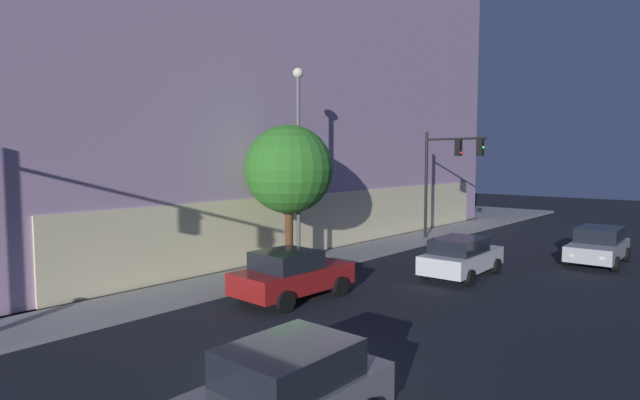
{
  "coord_description": "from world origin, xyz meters",
  "views": [
    {
      "loc": [
        -8.06,
        -7.53,
        4.78
      ],
      "look_at": [
        6.61,
        5.12,
        3.22
      ],
      "focal_mm": 28.79,
      "sensor_mm": 36.0,
      "label": 1
    }
  ],
  "objects_px": {
    "traffic_light_far_corner": "(448,164)",
    "car_silver": "(598,245)",
    "car_white": "(461,256)",
    "car_grey": "(279,397)",
    "modern_building": "(174,90)",
    "sidewalk_tree": "(289,170)",
    "street_lamp_sidewalk": "(298,144)",
    "car_red": "(292,274)"
  },
  "relations": [
    {
      "from": "modern_building",
      "to": "car_white",
      "type": "height_order",
      "value": "modern_building"
    },
    {
      "from": "traffic_light_far_corner",
      "to": "car_silver",
      "type": "xyz_separation_m",
      "value": [
        -0.85,
        -7.99,
        -3.64
      ]
    },
    {
      "from": "street_lamp_sidewalk",
      "to": "car_grey",
      "type": "xyz_separation_m",
      "value": [
        -10.06,
        -9.0,
        -4.51
      ]
    },
    {
      "from": "car_silver",
      "to": "car_red",
      "type": "bearing_deg",
      "value": 154.27
    },
    {
      "from": "traffic_light_far_corner",
      "to": "car_white",
      "type": "xyz_separation_m",
      "value": [
        -7.42,
        -4.42,
        -3.65
      ]
    },
    {
      "from": "car_white",
      "to": "car_silver",
      "type": "distance_m",
      "value": 7.48
    },
    {
      "from": "traffic_light_far_corner",
      "to": "car_grey",
      "type": "bearing_deg",
      "value": -159.93
    },
    {
      "from": "street_lamp_sidewalk",
      "to": "traffic_light_far_corner",
      "type": "bearing_deg",
      "value": -6.96
    },
    {
      "from": "modern_building",
      "to": "car_silver",
      "type": "bearing_deg",
      "value": -79.86
    },
    {
      "from": "modern_building",
      "to": "sidewalk_tree",
      "type": "distance_m",
      "value": 18.58
    },
    {
      "from": "traffic_light_far_corner",
      "to": "car_white",
      "type": "relative_size",
      "value": 1.39
    },
    {
      "from": "car_red",
      "to": "street_lamp_sidewalk",
      "type": "bearing_deg",
      "value": 40.05
    },
    {
      "from": "car_grey",
      "to": "sidewalk_tree",
      "type": "bearing_deg",
      "value": 43.49
    },
    {
      "from": "car_white",
      "to": "car_grey",
      "type": "bearing_deg",
      "value": -166.56
    },
    {
      "from": "car_grey",
      "to": "car_red",
      "type": "relative_size",
      "value": 0.99
    },
    {
      "from": "car_white",
      "to": "car_silver",
      "type": "bearing_deg",
      "value": -28.48
    },
    {
      "from": "street_lamp_sidewalk",
      "to": "car_grey",
      "type": "relative_size",
      "value": 1.96
    },
    {
      "from": "car_grey",
      "to": "car_silver",
      "type": "distance_m",
      "value": 20.13
    },
    {
      "from": "street_lamp_sidewalk",
      "to": "car_silver",
      "type": "xyz_separation_m",
      "value": [
        10.07,
        -9.32,
        -4.53
      ]
    },
    {
      "from": "sidewalk_tree",
      "to": "car_grey",
      "type": "xyz_separation_m",
      "value": [
        -9.73,
        -9.23,
        -3.46
      ]
    },
    {
      "from": "street_lamp_sidewalk",
      "to": "car_white",
      "type": "xyz_separation_m",
      "value": [
        3.49,
        -5.76,
        -4.55
      ]
    },
    {
      "from": "traffic_light_far_corner",
      "to": "car_grey",
      "type": "height_order",
      "value": "traffic_light_far_corner"
    },
    {
      "from": "sidewalk_tree",
      "to": "car_silver",
      "type": "relative_size",
      "value": 1.32
    },
    {
      "from": "modern_building",
      "to": "car_silver",
      "type": "height_order",
      "value": "modern_building"
    },
    {
      "from": "traffic_light_far_corner",
      "to": "sidewalk_tree",
      "type": "bearing_deg",
      "value": 172.05
    },
    {
      "from": "car_silver",
      "to": "car_grey",
      "type": "bearing_deg",
      "value": 179.07
    },
    {
      "from": "modern_building",
      "to": "car_white",
      "type": "bearing_deg",
      "value": -94.62
    },
    {
      "from": "traffic_light_far_corner",
      "to": "car_silver",
      "type": "bearing_deg",
      "value": -96.05
    },
    {
      "from": "street_lamp_sidewalk",
      "to": "car_silver",
      "type": "distance_m",
      "value": 14.45
    },
    {
      "from": "modern_building",
      "to": "car_grey",
      "type": "xyz_separation_m",
      "value": [
        -15.4,
        -26.1,
        -8.8
      ]
    },
    {
      "from": "car_grey",
      "to": "traffic_light_far_corner",
      "type": "bearing_deg",
      "value": 20.07
    },
    {
      "from": "modern_building",
      "to": "car_silver",
      "type": "distance_m",
      "value": 28.26
    },
    {
      "from": "traffic_light_far_corner",
      "to": "street_lamp_sidewalk",
      "type": "xyz_separation_m",
      "value": [
        -10.91,
        1.33,
        0.9
      ]
    },
    {
      "from": "traffic_light_far_corner",
      "to": "street_lamp_sidewalk",
      "type": "relative_size",
      "value": 0.74
    },
    {
      "from": "sidewalk_tree",
      "to": "car_grey",
      "type": "height_order",
      "value": "sidewalk_tree"
    },
    {
      "from": "modern_building",
      "to": "traffic_light_far_corner",
      "type": "distance_m",
      "value": 19.94
    },
    {
      "from": "traffic_light_far_corner",
      "to": "car_grey",
      "type": "xyz_separation_m",
      "value": [
        -20.98,
        -7.66,
        -3.62
      ]
    },
    {
      "from": "car_silver",
      "to": "modern_building",
      "type": "bearing_deg",
      "value": 100.14
    },
    {
      "from": "car_red",
      "to": "car_silver",
      "type": "height_order",
      "value": "car_red"
    },
    {
      "from": "modern_building",
      "to": "sidewalk_tree",
      "type": "relative_size",
      "value": 5.61
    },
    {
      "from": "modern_building",
      "to": "car_silver",
      "type": "relative_size",
      "value": 7.38
    },
    {
      "from": "sidewalk_tree",
      "to": "car_silver",
      "type": "bearing_deg",
      "value": -42.6
    }
  ]
}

